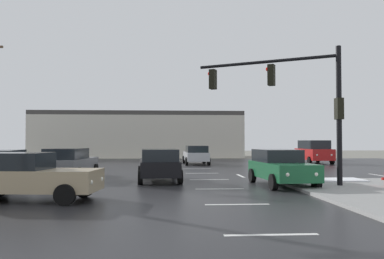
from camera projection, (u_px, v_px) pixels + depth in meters
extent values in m
plane|color=slate|center=(205.00, 176.00, 22.27)|extent=(120.00, 120.00, 0.00)
cube|color=#232326|center=(205.00, 176.00, 22.27)|extent=(44.00, 44.00, 0.02)
cube|color=white|center=(320.00, 180.00, 18.61)|extent=(4.00, 1.60, 0.06)
cube|color=silver|center=(271.00, 235.00, 8.30)|extent=(2.00, 0.15, 0.01)
cube|color=silver|center=(237.00, 204.00, 12.29)|extent=(2.00, 0.15, 0.01)
cube|color=silver|center=(220.00, 189.00, 16.28)|extent=(2.00, 0.15, 0.01)
cube|color=silver|center=(209.00, 180.00, 20.27)|extent=(2.00, 0.15, 0.01)
cube|color=silver|center=(202.00, 173.00, 24.26)|extent=(2.00, 0.15, 0.01)
cube|color=silver|center=(197.00, 169.00, 28.25)|extent=(2.00, 0.15, 0.01)
cube|color=silver|center=(193.00, 165.00, 32.24)|extent=(2.00, 0.15, 0.01)
cube|color=silver|center=(190.00, 163.00, 36.23)|extent=(2.00, 0.15, 0.01)
cube|color=silver|center=(188.00, 160.00, 40.22)|extent=(2.00, 0.15, 0.01)
cube|color=silver|center=(22.00, 177.00, 21.62)|extent=(0.15, 2.00, 0.01)
cube|color=silver|center=(97.00, 177.00, 21.88)|extent=(0.15, 2.00, 0.01)
cube|color=silver|center=(170.00, 176.00, 22.14)|extent=(0.15, 2.00, 0.01)
cube|color=silver|center=(241.00, 176.00, 22.40)|extent=(0.15, 2.00, 0.01)
cube|color=silver|center=(310.00, 175.00, 22.66)|extent=(0.15, 2.00, 0.01)
cube|color=silver|center=(378.00, 175.00, 22.92)|extent=(0.15, 2.00, 0.01)
cube|color=silver|center=(289.00, 183.00, 18.50)|extent=(0.45, 7.00, 0.01)
cylinder|color=black|center=(339.00, 115.00, 16.67)|extent=(0.22, 0.22, 5.85)
cylinder|color=black|center=(264.00, 62.00, 18.14)|extent=(5.61, 3.27, 0.14)
cube|color=black|center=(271.00, 75.00, 17.98)|extent=(0.42, 0.45, 0.95)
sphere|color=red|center=(268.00, 69.00, 18.06)|extent=(0.20, 0.20, 0.20)
cube|color=black|center=(213.00, 79.00, 19.23)|extent=(0.42, 0.45, 0.95)
sphere|color=red|center=(210.00, 74.00, 19.31)|extent=(0.20, 0.20, 0.20)
cube|color=black|center=(339.00, 109.00, 16.68)|extent=(0.28, 0.36, 0.90)
cylinder|color=red|center=(383.00, 179.00, 15.95)|extent=(0.12, 0.11, 0.11)
cube|color=beige|center=(139.00, 137.00, 49.58)|extent=(24.95, 8.00, 5.02)
cube|color=#3F3D3A|center=(139.00, 115.00, 49.66)|extent=(24.95, 8.00, 0.50)
cube|color=tan|center=(29.00, 180.00, 13.05)|extent=(4.68, 2.31, 0.70)
cube|color=black|center=(10.00, 161.00, 13.11)|extent=(2.65, 1.93, 0.55)
cylinder|color=black|center=(84.00, 188.00, 13.86)|extent=(0.68, 0.30, 0.66)
cylinder|color=black|center=(65.00, 195.00, 12.06)|extent=(0.68, 0.30, 0.66)
sphere|color=white|center=(100.00, 179.00, 13.51)|extent=(0.18, 0.18, 0.18)
sphere|color=white|center=(90.00, 182.00, 12.36)|extent=(0.18, 0.18, 0.18)
cube|color=#195933|center=(282.00, 170.00, 17.48)|extent=(2.06, 4.60, 0.70)
cube|color=black|center=(276.00, 155.00, 18.17)|extent=(1.80, 2.57, 0.55)
cylinder|color=black|center=(316.00, 181.00, 16.06)|extent=(0.26, 0.67, 0.66)
cylinder|color=black|center=(273.00, 182.00, 15.84)|extent=(0.26, 0.67, 0.66)
cylinder|color=black|center=(289.00, 175.00, 19.10)|extent=(0.26, 0.67, 0.66)
cylinder|color=black|center=(252.00, 175.00, 18.87)|extent=(0.26, 0.67, 0.66)
sphere|color=white|center=(316.00, 174.00, 15.37)|extent=(0.18, 0.18, 0.18)
sphere|color=white|center=(287.00, 175.00, 15.22)|extent=(0.18, 0.18, 0.18)
cube|color=slate|center=(71.00, 165.00, 21.35)|extent=(2.22, 4.65, 0.70)
cube|color=black|center=(67.00, 154.00, 20.70)|extent=(1.88, 2.62, 0.55)
cylinder|color=black|center=(64.00, 169.00, 22.90)|extent=(0.28, 0.68, 0.66)
cylinder|color=black|center=(95.00, 170.00, 22.85)|extent=(0.28, 0.68, 0.66)
cylinder|color=black|center=(43.00, 174.00, 19.84)|extent=(0.28, 0.68, 0.66)
cylinder|color=black|center=(78.00, 174.00, 19.79)|extent=(0.28, 0.68, 0.66)
sphere|color=white|center=(74.00, 163.00, 23.57)|extent=(0.18, 0.18, 0.18)
sphere|color=white|center=(93.00, 163.00, 23.54)|extent=(0.18, 0.18, 0.18)
cube|color=#B21919|center=(314.00, 154.00, 35.33)|extent=(1.98, 4.81, 0.95)
cube|color=black|center=(314.00, 145.00, 35.35)|extent=(1.82, 3.37, 0.75)
cylinder|color=black|center=(332.00, 160.00, 33.74)|extent=(0.22, 0.66, 0.66)
cylinder|color=black|center=(310.00, 160.00, 33.63)|extent=(0.22, 0.66, 0.66)
cylinder|color=black|center=(318.00, 159.00, 37.00)|extent=(0.22, 0.66, 0.66)
cylinder|color=black|center=(297.00, 159.00, 36.88)|extent=(0.22, 0.66, 0.66)
sphere|color=white|center=(331.00, 155.00, 33.02)|extent=(0.18, 0.18, 0.18)
sphere|color=white|center=(317.00, 155.00, 32.95)|extent=(0.18, 0.18, 0.18)
cylinder|color=black|center=(3.00, 185.00, 14.83)|extent=(0.27, 0.67, 0.66)
cylinder|color=black|center=(26.00, 177.00, 17.86)|extent=(0.27, 0.67, 0.66)
cube|color=black|center=(159.00, 167.00, 19.55)|extent=(2.09, 4.61, 0.70)
cube|color=black|center=(159.00, 155.00, 18.90)|extent=(1.82, 2.58, 0.55)
cylinder|color=black|center=(140.00, 172.00, 20.94)|extent=(0.26, 0.67, 0.66)
cylinder|color=black|center=(174.00, 172.00, 21.17)|extent=(0.26, 0.67, 0.66)
cylinder|color=black|center=(140.00, 177.00, 17.90)|extent=(0.26, 0.67, 0.66)
cylinder|color=black|center=(180.00, 177.00, 18.14)|extent=(0.26, 0.67, 0.66)
sphere|color=white|center=(146.00, 165.00, 21.65)|extent=(0.18, 0.18, 0.18)
sphere|color=white|center=(167.00, 164.00, 21.80)|extent=(0.18, 0.18, 0.18)
cube|color=#B7BABF|center=(196.00, 156.00, 33.67)|extent=(1.94, 4.55, 0.70)
cube|color=black|center=(197.00, 149.00, 33.01)|extent=(1.73, 2.53, 0.55)
cylinder|color=black|center=(184.00, 160.00, 35.09)|extent=(0.24, 0.67, 0.66)
cylinder|color=black|center=(204.00, 160.00, 35.26)|extent=(0.24, 0.67, 0.66)
cylinder|color=black|center=(187.00, 161.00, 32.05)|extent=(0.24, 0.67, 0.66)
cylinder|color=black|center=(209.00, 161.00, 32.22)|extent=(0.24, 0.67, 0.66)
sphere|color=white|center=(187.00, 155.00, 35.80)|extent=(0.18, 0.18, 0.18)
sphere|color=white|center=(200.00, 155.00, 35.91)|extent=(0.18, 0.18, 0.18)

